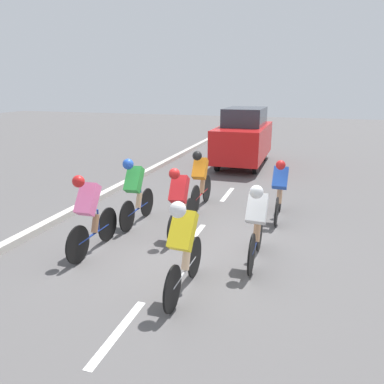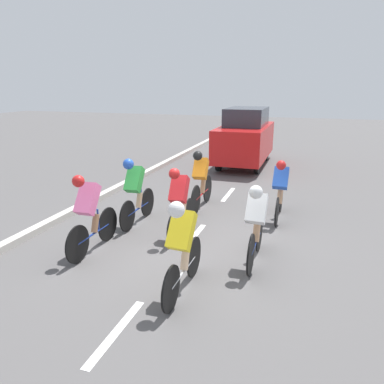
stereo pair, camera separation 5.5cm
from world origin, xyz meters
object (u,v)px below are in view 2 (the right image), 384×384
(cyclist_blue, at_px, (280,188))
(cyclist_pink, at_px, (89,212))
(cyclist_orange, at_px, (201,178))
(cyclist_white, at_px, (256,222))
(cyclist_yellow, at_px, (182,244))
(cyclist_green, at_px, (135,189))
(support_car, at_px, (245,137))
(cyclist_red, at_px, (180,200))

(cyclist_blue, relative_size, cyclist_pink, 1.00)
(cyclist_orange, height_order, cyclist_pink, cyclist_pink)
(cyclist_pink, bearing_deg, cyclist_white, -170.79)
(cyclist_yellow, bearing_deg, cyclist_white, -122.76)
(cyclist_white, bearing_deg, cyclist_blue, -94.40)
(cyclist_green, distance_m, cyclist_orange, 1.81)
(cyclist_white, bearing_deg, cyclist_pink, 9.21)
(cyclist_pink, bearing_deg, cyclist_yellow, 157.50)
(cyclist_green, bearing_deg, support_car, -99.13)
(cyclist_red, distance_m, cyclist_white, 1.79)
(cyclist_orange, relative_size, support_car, 0.44)
(cyclist_yellow, height_order, cyclist_red, cyclist_yellow)
(cyclist_yellow, distance_m, support_car, 9.47)
(cyclist_white, bearing_deg, cyclist_green, -21.36)
(cyclist_blue, bearing_deg, cyclist_yellow, 74.35)
(cyclist_blue, bearing_deg, cyclist_white, 85.60)
(cyclist_white, bearing_deg, cyclist_red, -24.32)
(cyclist_orange, xyz_separation_m, cyclist_pink, (1.19, 3.04, 0.01))
(cyclist_pink, xyz_separation_m, cyclist_white, (-2.92, -0.47, -0.03))
(cyclist_red, bearing_deg, cyclist_white, 155.68)
(cyclist_pink, relative_size, cyclist_red, 1.05)
(cyclist_blue, bearing_deg, cyclist_orange, -5.50)
(cyclist_blue, bearing_deg, cyclist_green, 23.48)
(cyclist_yellow, distance_m, cyclist_red, 2.21)
(cyclist_pink, distance_m, cyclist_white, 2.96)
(cyclist_orange, relative_size, cyclist_white, 1.06)
(cyclist_orange, bearing_deg, cyclist_blue, 174.50)
(cyclist_pink, bearing_deg, cyclist_orange, -111.32)
(cyclist_pink, bearing_deg, cyclist_red, -136.84)
(cyclist_blue, height_order, cyclist_red, cyclist_red)
(cyclist_yellow, xyz_separation_m, cyclist_white, (-0.86, -1.33, -0.04))
(cyclist_pink, height_order, support_car, support_car)
(cyclist_green, relative_size, cyclist_yellow, 0.99)
(cyclist_blue, xyz_separation_m, cyclist_red, (1.81, 1.64, 0.03))
(cyclist_red, xyz_separation_m, support_car, (0.03, -7.37, 0.30))
(cyclist_green, bearing_deg, cyclist_orange, -125.40)
(cyclist_orange, xyz_separation_m, cyclist_white, (-1.74, 2.56, -0.01))
(cyclist_red, bearing_deg, support_car, -89.79)
(cyclist_blue, height_order, cyclist_orange, cyclist_orange)
(cyclist_green, height_order, cyclist_yellow, cyclist_green)
(cyclist_green, height_order, cyclist_white, cyclist_green)
(cyclist_green, xyz_separation_m, cyclist_pink, (0.14, 1.56, -0.01))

